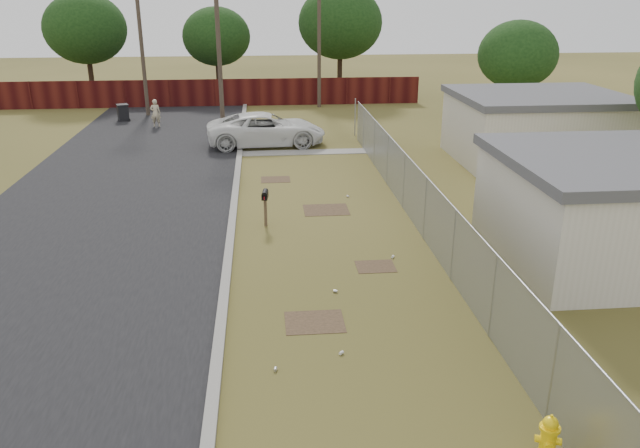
{
  "coord_description": "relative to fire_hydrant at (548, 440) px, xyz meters",
  "views": [
    {
      "loc": [
        -1.89,
        -17.97,
        7.38
      ],
      "look_at": [
        -0.33,
        -1.32,
        1.1
      ],
      "focal_mm": 35.0,
      "sensor_mm": 36.0,
      "label": 1
    }
  ],
  "objects": [
    {
      "name": "fire_hydrant",
      "position": [
        0.0,
        0.0,
        0.0
      ],
      "size": [
        0.47,
        0.47,
        0.94
      ],
      "color": "yellow",
      "rests_on": "ground"
    },
    {
      "name": "trash_bin",
      "position": [
        -12.8,
        30.32,
        0.08
      ],
      "size": [
        0.86,
        0.84,
        1.01
      ],
      "color": "black",
      "rests_on": "ground"
    },
    {
      "name": "ground",
      "position": [
        -2.63,
        10.02,
        -0.44
      ],
      "size": [
        120.0,
        120.0,
        0.0
      ],
      "primitive_type": "plane",
      "color": "olive",
      "rests_on": "ground"
    },
    {
      "name": "houses",
      "position": [
        7.07,
        13.15,
        1.12
      ],
      "size": [
        9.3,
        17.24,
        3.1
      ],
      "color": "silver",
      "rests_on": "ground"
    },
    {
      "name": "privacy_fence",
      "position": [
        -8.63,
        35.02,
        0.46
      ],
      "size": [
        30.0,
        0.12,
        1.8
      ],
      "primitive_type": "cube",
      "color": "#4A140F",
      "rests_on": "ground"
    },
    {
      "name": "horizon_trees",
      "position": [
        -1.79,
        33.57,
        4.19
      ],
      "size": [
        33.32,
        31.94,
        7.78
      ],
      "color": "black",
      "rests_on": "ground"
    },
    {
      "name": "utility_poles",
      "position": [
        -6.3,
        30.68,
        4.26
      ],
      "size": [
        12.6,
        8.24,
        9.0
      ],
      "color": "#43392D",
      "rests_on": "ground"
    },
    {
      "name": "pickup_truck",
      "position": [
        -4.3,
        23.22,
        0.38
      ],
      "size": [
        6.07,
        3.12,
        1.64
      ],
      "primitive_type": "imported",
      "rotation": [
        0.0,
        0.0,
        1.64
      ],
      "color": "white",
      "rests_on": "ground"
    },
    {
      "name": "chainlink_fence",
      "position": [
        0.49,
        11.04,
        0.36
      ],
      "size": [
        0.1,
        27.06,
        2.02
      ],
      "color": "gray",
      "rests_on": "ground"
    },
    {
      "name": "street",
      "position": [
        -9.39,
        18.07,
        -0.42
      ],
      "size": [
        15.1,
        60.0,
        0.12
      ],
      "color": "black",
      "rests_on": "ground"
    },
    {
      "name": "scattered_litter",
      "position": [
        -2.46,
        7.23,
        -0.4
      ],
      "size": [
        3.69,
        11.44,
        0.07
      ],
      "color": "silver",
      "rests_on": "ground"
    },
    {
      "name": "pedestrian",
      "position": [
        -10.57,
        28.4,
        0.36
      ],
      "size": [
        0.58,
        0.39,
        1.59
      ],
      "primitive_type": "imported",
      "rotation": [
        0.0,
        0.0,
        3.15
      ],
      "color": "#C7B692",
      "rests_on": "ground"
    },
    {
      "name": "mailbox",
      "position": [
        -4.5,
        11.61,
        0.54
      ],
      "size": [
        0.24,
        0.54,
        1.24
      ],
      "color": "brown",
      "rests_on": "ground"
    }
  ]
}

